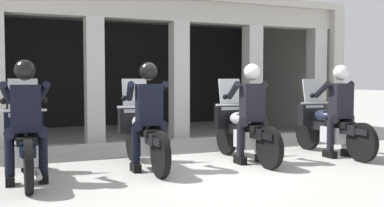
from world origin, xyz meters
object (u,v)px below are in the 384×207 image
Objects in this scene: motorcycle_center_left at (143,134)px; motorcycle_center_right at (242,130)px; police_officer_center_left at (148,107)px; police_officer_center_right at (251,104)px; motorcycle_far_right at (328,126)px; motorcycle_far_left at (25,142)px; police_officer_far_right at (340,103)px; police_officer_far_left at (25,111)px.

motorcycle_center_left and motorcycle_center_right have the same top height.
police_officer_center_left is 1.00× the size of police_officer_center_right.
motorcycle_center_left and motorcycle_far_right have the same top height.
police_officer_center_left is (1.69, -0.09, 0.44)m from motorcycle_far_left.
motorcycle_far_left is at bearing 167.42° from police_officer_center_right.
police_officer_far_right is at bearing -13.34° from police_officer_center_right.
police_officer_center_right is 1.69m from police_officer_far_right.
motorcycle_center_right is at bearing 155.08° from police_officer_far_right.
police_officer_center_right reaches higher than motorcycle_center_left.
police_officer_far_left reaches higher than motorcycle_center_left.
police_officer_center_right is at bearing -100.37° from motorcycle_center_right.
police_officer_center_right is at bearing 0.70° from police_officer_far_left.
police_officer_far_left is 1.81m from motorcycle_center_left.
police_officer_center_right is 0.78× the size of motorcycle_far_right.
police_officer_center_left is 1.69m from police_officer_center_right.
police_officer_center_right is 1.75m from motorcycle_far_right.
police_officer_far_left is 1.70m from police_officer_center_left.
police_officer_far_left is 0.78× the size of motorcycle_center_right.
motorcycle_center_right is at bearing 5.48° from police_officer_far_left.
police_officer_center_left is 0.78× the size of motorcycle_far_right.
motorcycle_far_left is 5.06m from motorcycle_far_right.
motorcycle_far_right is 1.29× the size of police_officer_far_right.
motorcycle_far_left is 0.52m from police_officer_far_left.
motorcycle_far_left is 1.00× the size of motorcycle_far_right.
police_officer_far_left is 0.78× the size of motorcycle_far_right.
motorcycle_far_right is at bearing -3.75° from police_officer_center_right.
police_officer_center_right is at bearing 164.52° from police_officer_far_right.
motorcycle_far_right is at bearing 77.49° from police_officer_far_right.
police_officer_center_right reaches higher than motorcycle_center_right.
police_officer_center_right is at bearing -11.87° from police_officer_center_left.
motorcycle_far_right is (3.37, 0.13, -0.44)m from police_officer_center_left.
police_officer_center_right is at bearing 174.11° from motorcycle_far_right.
police_officer_center_left is at bearing 169.92° from motorcycle_far_right.
police_officer_far_left is 3.43m from motorcycle_center_right.
police_officer_far_left is at bearing 172.24° from police_officer_center_right.
police_officer_far_left is 3.38m from police_officer_center_right.
motorcycle_far_left is at bearing 88.10° from police_officer_far_left.
motorcycle_center_left is 0.52m from police_officer_center_left.
motorcycle_center_left is at bearing 79.92° from police_officer_center_left.
motorcycle_far_right is (5.06, 0.33, -0.44)m from police_officer_far_left.
police_officer_far_left and police_officer_center_right have the same top height.
police_officer_far_left is at bearing -91.90° from motorcycle_far_left.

